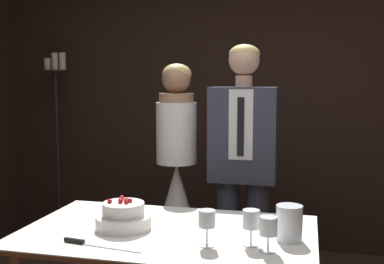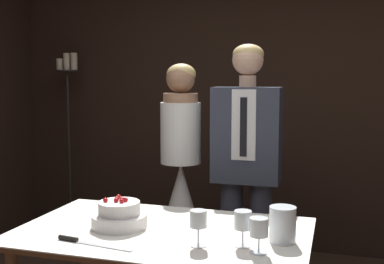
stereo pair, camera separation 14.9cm
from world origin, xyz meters
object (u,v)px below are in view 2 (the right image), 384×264
(hurricane_candle, at_px, (283,225))
(bride, at_px, (181,212))
(wine_glass_far, at_px, (243,222))
(candle_stand, at_px, (69,145))
(cake_table, at_px, (163,247))
(wine_glass_near, at_px, (198,221))
(wine_glass_middle, at_px, (259,228))
(groom, at_px, (247,160))
(cake_knife, at_px, (80,241))
(tiered_cake, at_px, (119,216))

(hurricane_candle, bearing_deg, bride, 129.06)
(wine_glass_far, height_order, candle_stand, candle_stand)
(cake_table, bearing_deg, wine_glass_far, -15.67)
(wine_glass_near, bearing_deg, wine_glass_middle, -1.62)
(groom, xyz_separation_m, candle_stand, (-1.82, 0.80, -0.08))
(cake_table, xyz_separation_m, groom, (0.23, 0.99, 0.29))
(cake_knife, bearing_deg, wine_glass_middle, 15.06)
(wine_glass_far, bearing_deg, cake_knife, -166.91)
(bride, xyz_separation_m, groom, (0.46, -0.00, 0.39))
(cake_table, distance_m, candle_stand, 2.40)
(cake_knife, height_order, wine_glass_middle, wine_glass_middle)
(groom, bearing_deg, hurricane_candle, -70.78)
(tiered_cake, bearing_deg, candle_stand, 127.16)
(bride, height_order, groom, groom)
(hurricane_candle, bearing_deg, wine_glass_far, -145.97)
(wine_glass_near, bearing_deg, groom, 89.95)
(candle_stand, bearing_deg, wine_glass_far, -43.46)
(hurricane_candle, height_order, groom, groom)
(groom, bearing_deg, wine_glass_middle, -77.11)
(cake_table, relative_size, groom, 0.81)
(tiered_cake, relative_size, wine_glass_middle, 1.80)
(hurricane_candle, distance_m, candle_stand, 2.81)
(wine_glass_near, distance_m, bride, 1.28)
(wine_glass_near, relative_size, hurricane_candle, 0.99)
(candle_stand, bearing_deg, wine_glass_near, -47.06)
(tiered_cake, bearing_deg, bride, 90.48)
(cake_table, height_order, hurricane_candle, hurricane_candle)
(cake_knife, distance_m, hurricane_candle, 0.91)
(wine_glass_far, bearing_deg, wine_glass_middle, -37.09)
(tiered_cake, distance_m, groom, 1.11)
(tiered_cake, bearing_deg, wine_glass_far, -8.77)
(hurricane_candle, relative_size, bride, 0.10)
(cake_knife, bearing_deg, candle_stand, 129.67)
(wine_glass_near, height_order, bride, bride)
(hurricane_candle, bearing_deg, groom, 109.22)
(wine_glass_far, relative_size, groom, 0.09)
(wine_glass_near, relative_size, wine_glass_middle, 1.06)
(cake_table, bearing_deg, wine_glass_near, -36.50)
(wine_glass_middle, height_order, candle_stand, candle_stand)
(wine_glass_far, bearing_deg, cake_table, 164.33)
(cake_table, relative_size, wine_glass_middle, 9.28)
(cake_table, bearing_deg, groom, 76.85)
(cake_knife, distance_m, wine_glass_near, 0.54)
(wine_glass_middle, bearing_deg, groom, 102.89)
(cake_knife, distance_m, candle_stand, 2.44)
(wine_glass_far, xyz_separation_m, hurricane_candle, (0.16, 0.11, -0.03))
(wine_glass_middle, bearing_deg, candle_stand, 136.76)
(bride, bearing_deg, candle_stand, 149.63)
(hurricane_candle, height_order, bride, bride)
(tiered_cake, relative_size, wine_glass_near, 1.70)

